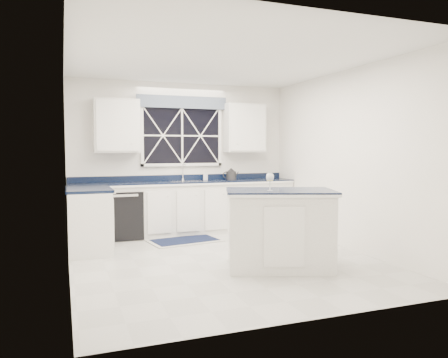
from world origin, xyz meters
name	(u,v)px	position (x,y,z in m)	size (l,w,h in m)	color
ground	(224,260)	(0.00, 0.00, 0.00)	(4.50, 4.50, 0.00)	#B2B1AD
back_wall	(182,158)	(0.00, 2.25, 1.35)	(4.00, 0.10, 2.70)	white
base_cabinets	(170,211)	(-0.33, 1.78, 0.45)	(3.99, 1.60, 0.90)	silver
countertop	(186,182)	(0.00, 1.95, 0.92)	(3.98, 0.64, 0.04)	black
dishwasher	(123,214)	(-1.10, 1.95, 0.41)	(0.60, 0.58, 0.82)	black
window	(182,131)	(0.00, 2.20, 1.83)	(1.65, 0.09, 1.26)	black
upper_cabinets	(184,127)	(0.00, 2.08, 1.90)	(3.10, 0.34, 0.90)	silver
faucet	(183,172)	(0.00, 2.14, 1.10)	(0.05, 0.20, 0.30)	silver
island	(280,229)	(0.51, -0.63, 0.50)	(1.53, 1.21, 1.00)	silver
rug	(185,240)	(-0.19, 1.35, 0.01)	(1.25, 0.88, 0.02)	#ACABA7
kettle	(231,174)	(0.90, 2.05, 1.04)	(0.31, 0.20, 0.22)	#29292C
wine_glass	(270,178)	(0.35, -0.69, 1.16)	(0.10, 0.10, 0.23)	silver
soap_bottle	(206,175)	(0.41, 2.08, 1.03)	(0.08, 0.08, 0.17)	silver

